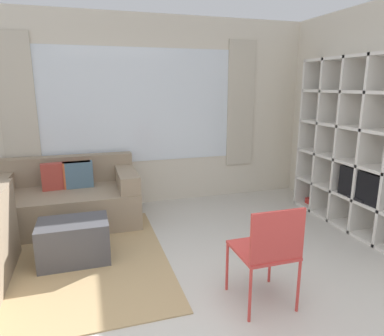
% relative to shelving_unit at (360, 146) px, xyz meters
% --- Properties ---
extents(wall_back, '(6.29, 0.11, 2.70)m').
position_rel_shelving_unit_xyz_m(wall_back, '(-2.39, 1.70, 0.33)').
color(wall_back, beige).
rests_on(wall_back, ground_plane).
extents(wall_right, '(0.07, 4.38, 2.70)m').
position_rel_shelving_unit_xyz_m(wall_right, '(0.19, 0.08, 0.32)').
color(wall_right, beige).
rests_on(wall_right, ground_plane).
extents(area_rug, '(2.54, 2.25, 0.01)m').
position_rel_shelving_unit_xyz_m(area_rug, '(-3.71, 0.07, -1.02)').
color(area_rug, tan).
rests_on(area_rug, ground_plane).
extents(shelving_unit, '(0.37, 1.93, 2.08)m').
position_rel_shelving_unit_xyz_m(shelving_unit, '(0.00, 0.00, 0.00)').
color(shelving_unit, silver).
rests_on(shelving_unit, ground_plane).
extents(couch_main, '(1.75, 0.98, 0.82)m').
position_rel_shelving_unit_xyz_m(couch_main, '(-3.43, 1.17, -0.71)').
color(couch_main, gray).
rests_on(couch_main, ground_plane).
extents(ottoman, '(0.68, 0.46, 0.43)m').
position_rel_shelving_unit_xyz_m(ottoman, '(-3.33, 0.10, -0.81)').
color(ottoman, '#47474C').
rests_on(ottoman, ground_plane).
extents(folding_chair, '(0.44, 0.46, 0.86)m').
position_rel_shelving_unit_xyz_m(folding_chair, '(-1.85, -1.13, -0.51)').
color(folding_chair, '#CC3D38').
rests_on(folding_chair, ground_plane).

